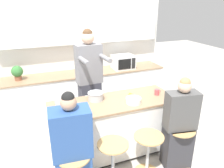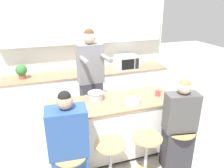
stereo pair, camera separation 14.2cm
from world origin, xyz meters
The scene contains 18 objects.
ground_plane centered at (0.00, 0.00, 0.00)m, with size 16.00×16.00×0.00m, color #B2ADA3.
wall_back centered at (0.00, 1.85, 1.54)m, with size 3.71×0.22×2.70m.
back_counter centered at (0.00, 1.57, 0.44)m, with size 3.45×0.59×0.88m.
kitchen_island centered at (0.00, 0.00, 0.46)m, with size 1.89×0.70×0.91m.
bar_stool_center_left centered at (-0.25, -0.60, 0.36)m, with size 0.40×0.40×0.63m.
bar_stool_center_right centered at (0.25, -0.62, 0.36)m, with size 0.40×0.40×0.63m.
bar_stool_rightmost centered at (0.76, -0.63, 0.36)m, with size 0.40×0.40×0.63m.
person_cooking centered at (-0.18, 0.66, 0.95)m, with size 0.46×0.61×1.89m.
person_wrapped_blanket centered at (-0.76, -0.60, 0.67)m, with size 0.47×0.32×1.42m.
person_seated_near centered at (0.75, -0.60, 0.62)m, with size 0.47×0.33×1.38m.
cooking_pot centered at (-0.23, 0.15, 0.97)m, with size 0.32×0.24×0.12m.
fruit_bowl centered at (0.25, -0.15, 0.95)m, with size 0.22×0.22×0.08m.
mixing_bowl_steel centered at (-0.72, 0.12, 0.95)m, with size 0.23×0.23×0.08m.
coffee_cup_near centered at (0.72, -0.03, 0.95)m, with size 0.11×0.08×0.09m.
coffee_cup_far centered at (-0.50, -0.19, 0.95)m, with size 0.11×0.08×0.09m.
banana_bunch centered at (0.32, 0.10, 0.93)m, with size 0.13×0.09×0.04m.
microwave centered at (0.84, 1.54, 1.03)m, with size 0.47×0.37×0.29m.
potted_plant centered at (-1.32, 1.57, 1.04)m, with size 0.21×0.21×0.28m.
Camera 1 is at (-1.09, -2.70, 2.32)m, focal length 35.00 mm.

